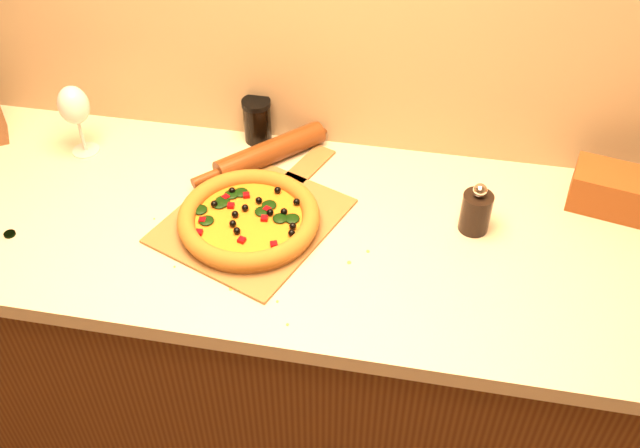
{
  "coord_description": "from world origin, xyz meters",
  "views": [
    {
      "loc": [
        0.3,
        0.28,
        1.99
      ],
      "look_at": [
        0.09,
        1.38,
        0.96
      ],
      "focal_mm": 40.0,
      "sensor_mm": 36.0,
      "label": 1
    }
  ],
  "objects_px": {
    "rolling_pin": "(271,152)",
    "pepper_grinder": "(476,211)",
    "dark_jar": "(257,120)",
    "pizza": "(249,218)",
    "wine_glass": "(74,107)",
    "pizza_peel": "(256,217)"
  },
  "relations": [
    {
      "from": "pizza_peel",
      "to": "pepper_grinder",
      "type": "bearing_deg",
      "value": 28.29
    },
    {
      "from": "pizza_peel",
      "to": "pepper_grinder",
      "type": "relative_size",
      "value": 4.29
    },
    {
      "from": "wine_glass",
      "to": "pizza_peel",
      "type": "bearing_deg",
      "value": -18.78
    },
    {
      "from": "pizza_peel",
      "to": "wine_glass",
      "type": "bearing_deg",
      "value": -177.06
    },
    {
      "from": "rolling_pin",
      "to": "pepper_grinder",
      "type": "bearing_deg",
      "value": -17.14
    },
    {
      "from": "pizza",
      "to": "rolling_pin",
      "type": "xyz_separation_m",
      "value": [
        -0.01,
        0.24,
        0.0
      ]
    },
    {
      "from": "rolling_pin",
      "to": "wine_glass",
      "type": "xyz_separation_m",
      "value": [
        -0.47,
        -0.05,
        0.1
      ]
    },
    {
      "from": "pizza_peel",
      "to": "rolling_pin",
      "type": "xyz_separation_m",
      "value": [
        -0.01,
        0.21,
        0.03
      ]
    },
    {
      "from": "pizza",
      "to": "pepper_grinder",
      "type": "distance_m",
      "value": 0.5
    },
    {
      "from": "pizza",
      "to": "pepper_grinder",
      "type": "bearing_deg",
      "value": 10.4
    },
    {
      "from": "pizza",
      "to": "pepper_grinder",
      "type": "xyz_separation_m",
      "value": [
        0.49,
        0.09,
        0.02
      ]
    },
    {
      "from": "pizza",
      "to": "rolling_pin",
      "type": "distance_m",
      "value": 0.24
    },
    {
      "from": "dark_jar",
      "to": "pepper_grinder",
      "type": "bearing_deg",
      "value": -23.2
    },
    {
      "from": "dark_jar",
      "to": "rolling_pin",
      "type": "bearing_deg",
      "value": -57.39
    },
    {
      "from": "rolling_pin",
      "to": "dark_jar",
      "type": "distance_m",
      "value": 0.1
    },
    {
      "from": "rolling_pin",
      "to": "dark_jar",
      "type": "relative_size",
      "value": 2.77
    },
    {
      "from": "pepper_grinder",
      "to": "rolling_pin",
      "type": "xyz_separation_m",
      "value": [
        -0.5,
        0.15,
        -0.02
      ]
    },
    {
      "from": "pepper_grinder",
      "to": "pizza_peel",
      "type": "bearing_deg",
      "value": -173.42
    },
    {
      "from": "pizza_peel",
      "to": "wine_glass",
      "type": "relative_size",
      "value": 2.89
    },
    {
      "from": "pizza",
      "to": "dark_jar",
      "type": "relative_size",
      "value": 2.7
    },
    {
      "from": "pizza_peel",
      "to": "dark_jar",
      "type": "distance_m",
      "value": 0.31
    },
    {
      "from": "pizza",
      "to": "wine_glass",
      "type": "bearing_deg",
      "value": 157.46
    }
  ]
}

